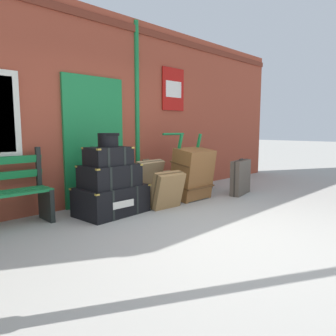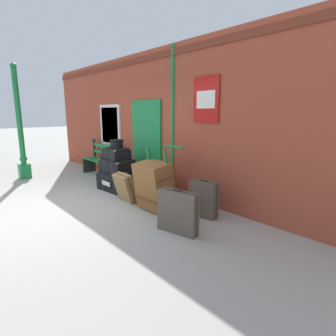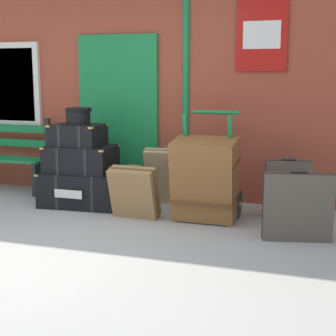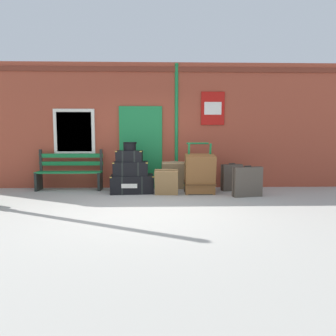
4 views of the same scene
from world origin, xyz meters
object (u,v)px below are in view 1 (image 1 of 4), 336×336
object	(u,v)px
steamer_trunk_base	(112,200)
round_hatbox	(108,139)
suitcase_umber	(147,180)
porters_trolley	(185,183)
suitcase_tan	(241,177)
suitcase_caramel	(203,174)
steamer_trunk_middle	(110,176)
suitcase_beige	(167,190)
large_brown_trunk	(192,174)
steamer_trunk_top	(108,156)

from	to	relation	value
steamer_trunk_base	round_hatbox	bearing A→B (deg)	-160.80
round_hatbox	suitcase_umber	distance (m)	1.35
steamer_trunk_base	porters_trolley	size ratio (longest dim) A/B	0.89
suitcase_tan	suitcase_caramel	world-z (taller)	suitcase_tan
steamer_trunk_middle	round_hatbox	distance (m)	0.53
steamer_trunk_middle	suitcase_umber	size ratio (longest dim) A/B	1.14
steamer_trunk_middle	suitcase_umber	world-z (taller)	steamer_trunk_middle
suitcase_umber	porters_trolley	bearing A→B (deg)	-33.86
suitcase_caramel	suitcase_beige	size ratio (longest dim) A/B	1.13
steamer_trunk_base	large_brown_trunk	distance (m)	1.62
large_brown_trunk	suitcase_tan	size ratio (longest dim) A/B	1.33
suitcase_beige	steamer_trunk_top	bearing A→B (deg)	158.27
porters_trolley	suitcase_tan	bearing A→B (deg)	-27.77
large_brown_trunk	steamer_trunk_base	bearing A→B (deg)	172.18
steamer_trunk_base	steamer_trunk_middle	xyz separation A→B (m)	(-0.03, -0.01, 0.37)
suitcase_tan	round_hatbox	bearing A→B (deg)	168.10
steamer_trunk_top	large_brown_trunk	distance (m)	1.70
porters_trolley	suitcase_tan	size ratio (longest dim) A/B	1.70
steamer_trunk_middle	porters_trolley	distance (m)	1.64
steamer_trunk_base	suitcase_umber	size ratio (longest dim) A/B	1.45
round_hatbox	suitcase_caramel	xyz separation A→B (m)	(2.48, 0.23, -0.79)
steamer_trunk_middle	suitcase_caramel	size ratio (longest dim) A/B	1.21
steamer_trunk_middle	suitcase_beige	world-z (taller)	steamer_trunk_middle
steamer_trunk_middle	suitcase_beige	bearing A→B (deg)	-22.93
large_brown_trunk	suitcase_umber	bearing A→B (deg)	135.66
suitcase_tan	suitcase_umber	xyz separation A→B (m)	(-1.59, 0.92, 0.03)
steamer_trunk_top	suitcase_umber	bearing A→B (deg)	19.30
round_hatbox	large_brown_trunk	size ratio (longest dim) A/B	0.34
suitcase_tan	porters_trolley	bearing A→B (deg)	152.23
suitcase_caramel	porters_trolley	bearing A→B (deg)	-163.52
porters_trolley	suitcase_caramel	world-z (taller)	porters_trolley
round_hatbox	suitcase_caramel	size ratio (longest dim) A/B	0.46
suitcase_caramel	steamer_trunk_base	bearing A→B (deg)	-175.05
suitcase_umber	suitcase_caramel	world-z (taller)	suitcase_umber
suitcase_umber	suitcase_beige	xyz separation A→B (m)	(-0.20, -0.72, -0.06)
steamer_trunk_base	steamer_trunk_middle	size ratio (longest dim) A/B	1.28
round_hatbox	porters_trolley	world-z (taller)	round_hatbox
steamer_trunk_middle	suitcase_tan	size ratio (longest dim) A/B	1.19
porters_trolley	large_brown_trunk	world-z (taller)	porters_trolley
round_hatbox	suitcase_caramel	distance (m)	2.61
round_hatbox	large_brown_trunk	xyz separation A→B (m)	(1.63, -0.20, -0.65)
suitcase_beige	steamer_trunk_base	bearing A→B (deg)	155.59
steamer_trunk_base	steamer_trunk_middle	distance (m)	0.37
suitcase_caramel	suitcase_beige	bearing A→B (deg)	-160.46
steamer_trunk_base	suitcase_beige	world-z (taller)	suitcase_beige
large_brown_trunk	suitcase_caramel	distance (m)	0.96
steamer_trunk_top	suitcase_caramel	xyz separation A→B (m)	(2.49, 0.23, -0.55)
steamer_trunk_top	round_hatbox	bearing A→B (deg)	35.56
large_brown_trunk	suitcase_tan	bearing A→B (deg)	-19.35
steamer_trunk_top	suitcase_beige	world-z (taller)	steamer_trunk_top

